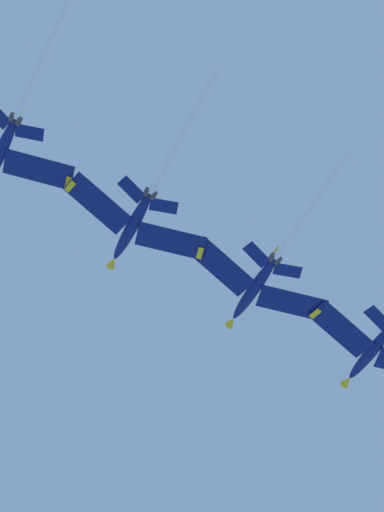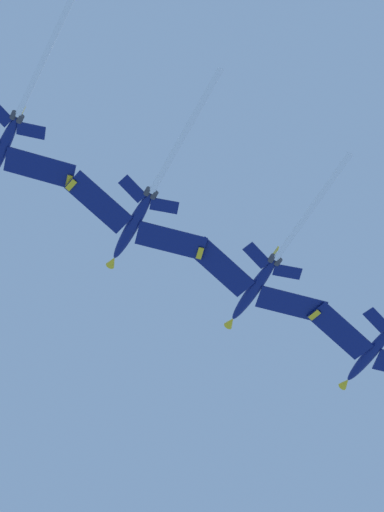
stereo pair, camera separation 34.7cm
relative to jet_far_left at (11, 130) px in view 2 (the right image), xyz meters
The scene contains 3 objects.
jet_far_left is the anchor object (origin of this frame).
jet_inner_left 19.23m from the jet_far_left, 145.79° to the left, with size 21.92×25.47×13.79m.
jet_centre 37.36m from the jet_far_left, 146.33° to the left, with size 21.16×24.42×13.95m.
Camera 2 is at (48.87, 16.42, 1.63)m, focal length 67.52 mm.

